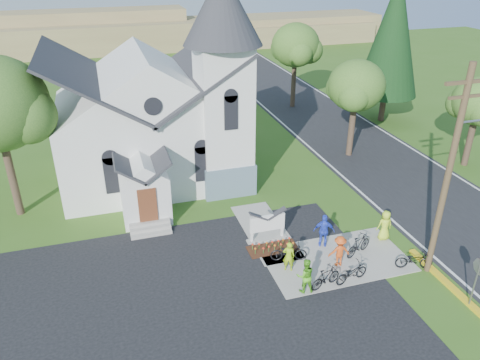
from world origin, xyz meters
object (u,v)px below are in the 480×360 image
object	(u,v)px
cyclist_4	(385,225)
bike_1	(326,278)
church_sign	(267,223)
bike_2	(352,273)
bike_4	(414,260)
utility_pole	(451,169)
cyclist_2	(324,231)
cyclist_3	(339,251)
cyclist_0	(289,256)
stop_sign	(478,274)
bike_0	(289,252)
cyclist_1	(305,276)
bike_3	(359,245)

from	to	relation	value
cyclist_4	bike_1	bearing A→B (deg)	32.88
church_sign	bike_2	bearing A→B (deg)	-60.04
bike_4	bike_2	bearing A→B (deg)	108.53
utility_pole	bike_4	size ratio (longest dim) A/B	5.60
cyclist_2	cyclist_3	xyz separation A→B (m)	(-0.01, -1.69, -0.11)
church_sign	bike_1	bearing A→B (deg)	-74.45
utility_pole	cyclist_0	distance (m)	8.16
church_sign	bike_4	world-z (taller)	church_sign
stop_sign	cyclist_0	world-z (taller)	stop_sign
church_sign	bike_4	bearing A→B (deg)	-36.71
stop_sign	bike_0	world-z (taller)	stop_sign
cyclist_1	bike_2	distance (m)	2.38
bike_3	utility_pole	bearing A→B (deg)	-151.78
bike_0	cyclist_1	world-z (taller)	cyclist_1
stop_sign	cyclist_3	distance (m)	5.99
cyclist_1	stop_sign	bearing A→B (deg)	164.31
bike_2	bike_1	bearing A→B (deg)	77.79
bike_2	cyclist_2	bearing A→B (deg)	-12.82
church_sign	bike_1	world-z (taller)	church_sign
church_sign	cyclist_0	world-z (taller)	church_sign
bike_2	cyclist_0	bearing A→B (deg)	44.14
bike_1	cyclist_3	world-z (taller)	cyclist_3
stop_sign	cyclist_3	world-z (taller)	stop_sign
stop_sign	cyclist_3	xyz separation A→B (m)	(-4.08, 4.29, -0.93)
cyclist_1	bike_1	bearing A→B (deg)	-170.73
stop_sign	cyclist_1	size ratio (longest dim) A/B	1.46
stop_sign	church_sign	bearing A→B (deg)	131.88
bike_4	stop_sign	bearing A→B (deg)	-147.72
utility_pole	cyclist_0	world-z (taller)	utility_pole
cyclist_1	cyclist_2	xyz separation A→B (m)	(2.38, 2.98, 0.06)
cyclist_3	cyclist_0	bearing A→B (deg)	-1.45
utility_pole	cyclist_4	xyz separation A→B (m)	(-0.66, 2.91, -4.51)
stop_sign	bike_3	size ratio (longest dim) A/B	1.39
cyclist_2	bike_4	xyz separation A→B (m)	(3.33, -2.98, -0.44)
utility_pole	bike_0	size ratio (longest dim) A/B	5.51
stop_sign	cyclist_1	world-z (taller)	stop_sign
stop_sign	bike_4	size ratio (longest dim) A/B	1.39
bike_1	cyclist_2	bearing A→B (deg)	-40.78
bike_2	bike_4	world-z (taller)	same
cyclist_1	bike_2	world-z (taller)	cyclist_1
bike_2	cyclist_3	distance (m)	1.33
cyclist_2	cyclist_0	bearing A→B (deg)	52.56
cyclist_3	stop_sign	bearing A→B (deg)	140.19
bike_1	cyclist_3	distance (m)	1.88
church_sign	cyclist_1	xyz separation A→B (m)	(0.19, -4.40, -0.13)
bike_1	bike_4	distance (m)	4.68
bike_1	bike_2	distance (m)	1.31
bike_2	bike_4	xyz separation A→B (m)	(3.36, 0.00, 0.00)
cyclist_0	bike_0	distance (m)	0.84
bike_0	bike_4	size ratio (longest dim) A/B	1.02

